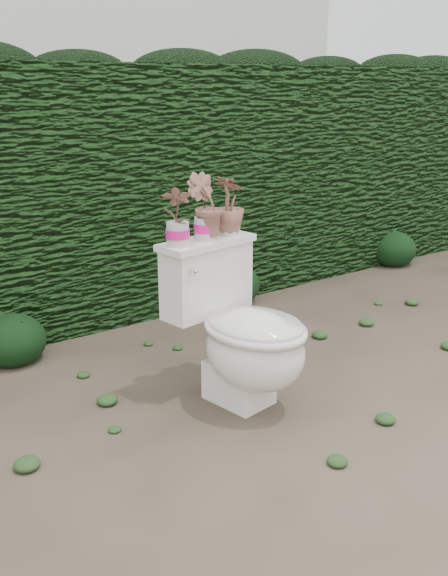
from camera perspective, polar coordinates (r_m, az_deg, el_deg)
ground at (r=3.36m, az=1.95°, el=-8.55°), size 60.00×60.00×0.00m
hedge at (r=4.44m, az=-10.76°, el=8.59°), size 8.00×1.00×1.60m
toilet at (r=3.04m, az=1.63°, el=-4.13°), size 0.56×0.74×0.78m
potted_plant_left at (r=2.92m, az=-4.17°, el=6.27°), size 0.17×0.16×0.26m
potted_plant_center at (r=3.03m, az=-1.70°, el=7.10°), size 0.21×0.21×0.30m
potted_plant_right at (r=3.15m, az=0.43°, el=7.24°), size 0.20×0.20×0.27m
liriope_clump_1 at (r=3.76m, az=-18.35°, el=-4.04°), size 0.37×0.37×0.30m
liriope_clump_2 at (r=4.52m, az=0.76°, el=0.63°), size 0.38×0.38×0.31m
liriope_clump_3 at (r=5.66m, az=14.79°, el=3.63°), size 0.39×0.39×0.31m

